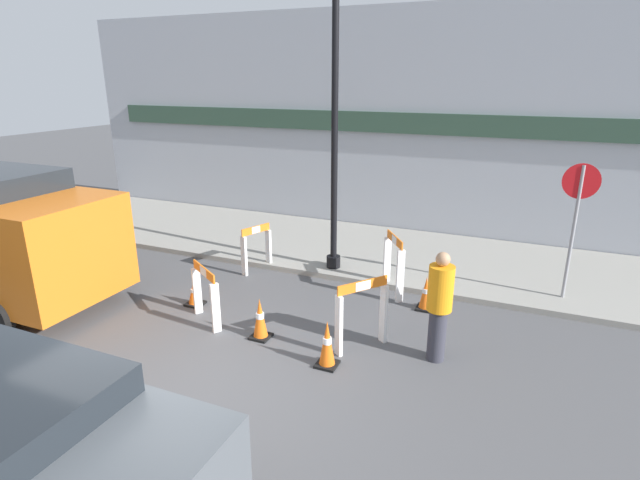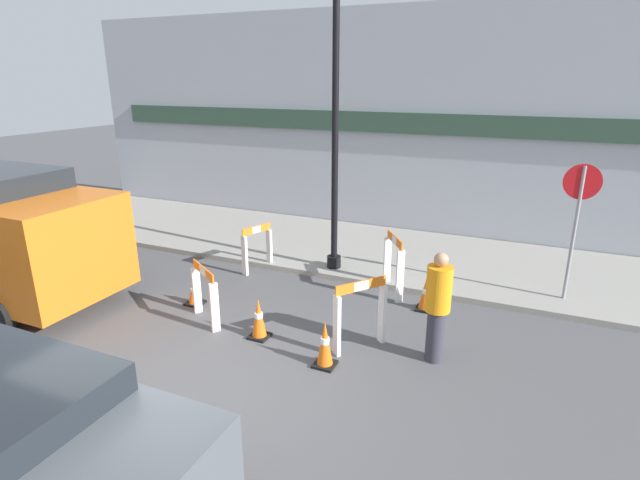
{
  "view_description": "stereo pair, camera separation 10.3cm",
  "coord_description": "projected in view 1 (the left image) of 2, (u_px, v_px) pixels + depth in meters",
  "views": [
    {
      "loc": [
        3.61,
        -4.07,
        3.88
      ],
      "look_at": [
        0.13,
        3.99,
        1.0
      ],
      "focal_mm": 28.0,
      "sensor_mm": 36.0,
      "label": 1
    },
    {
      "loc": [
        3.71,
        -4.03,
        3.88
      ],
      "look_at": [
        0.13,
        3.99,
        1.0
      ],
      "focal_mm": 28.0,
      "sensor_mm": 36.0,
      "label": 2
    }
  ],
  "objects": [
    {
      "name": "barricade_3",
      "position": [
        256.0,
        248.0,
        10.3
      ],
      "size": [
        0.38,
        0.71,
        0.98
      ],
      "rotation": [
        0.0,
        0.0,
        10.63
      ],
      "color": "white",
      "rests_on": "ground_plane"
    },
    {
      "name": "person_worker",
      "position": [
        439.0,
        304.0,
        6.93
      ],
      "size": [
        0.47,
        0.47,
        1.64
      ],
      "rotation": [
        0.0,
        0.0,
        2.73
      ],
      "color": "#33333D",
      "rests_on": "ground_plane"
    },
    {
      "name": "storefront_facade",
      "position": [
        383.0,
        124.0,
        12.48
      ],
      "size": [
        18.0,
        0.22,
        5.5
      ],
      "color": "#A3A8B2",
      "rests_on": "ground_plane"
    },
    {
      "name": "traffic_cone_1",
      "position": [
        260.0,
        319.0,
        7.69
      ],
      "size": [
        0.3,
        0.3,
        0.67
      ],
      "color": "black",
      "rests_on": "ground_plane"
    },
    {
      "name": "barricade_2",
      "position": [
        394.0,
        263.0,
        9.18
      ],
      "size": [
        0.56,
        0.74,
        1.15
      ],
      "rotation": [
        0.0,
        0.0,
        8.45
      ],
      "color": "white",
      "rests_on": "ground_plane"
    },
    {
      "name": "stop_sign",
      "position": [
        577.0,
        210.0,
        8.47
      ],
      "size": [
        0.6,
        0.07,
        2.41
      ],
      "rotation": [
        0.0,
        0.0,
        3.23
      ],
      "color": "gray",
      "rests_on": "sidewalk_slab"
    },
    {
      "name": "sidewalk_slab",
      "position": [
        355.0,
        249.0,
        11.64
      ],
      "size": [
        18.0,
        3.7,
        0.11
      ],
      "color": "gray",
      "rests_on": "ground_plane"
    },
    {
      "name": "barricade_1",
      "position": [
        362.0,
        312.0,
        7.32
      ],
      "size": [
        0.62,
        0.77,
        1.09
      ],
      "rotation": [
        0.0,
        0.0,
        7.21
      ],
      "color": "white",
      "rests_on": "ground_plane"
    },
    {
      "name": "ground_plane",
      "position": [
        182.0,
        409.0,
        6.12
      ],
      "size": [
        60.0,
        60.0,
        0.0
      ],
      "primitive_type": "plane",
      "color": "#4C4C4F"
    },
    {
      "name": "traffic_cone_2",
      "position": [
        327.0,
        345.0,
        6.93
      ],
      "size": [
        0.3,
        0.3,
        0.69
      ],
      "color": "black",
      "rests_on": "ground_plane"
    },
    {
      "name": "streetlamp_post",
      "position": [
        335.0,
        86.0,
        9.25
      ],
      "size": [
        0.44,
        0.44,
        5.65
      ],
      "color": "black",
      "rests_on": "sidewalk_slab"
    },
    {
      "name": "traffic_cone_0",
      "position": [
        194.0,
        293.0,
        8.85
      ],
      "size": [
        0.3,
        0.3,
        0.48
      ],
      "color": "black",
      "rests_on": "ground_plane"
    },
    {
      "name": "barricade_0",
      "position": [
        205.0,
        292.0,
        8.13
      ],
      "size": [
        0.8,
        0.58,
        0.98
      ],
      "rotation": [
        0.0,
        0.0,
        5.71
      ],
      "color": "white",
      "rests_on": "ground_plane"
    },
    {
      "name": "traffic_cone_3",
      "position": [
        426.0,
        294.0,
        8.65
      ],
      "size": [
        0.3,
        0.3,
        0.61
      ],
      "color": "black",
      "rests_on": "ground_plane"
    }
  ]
}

